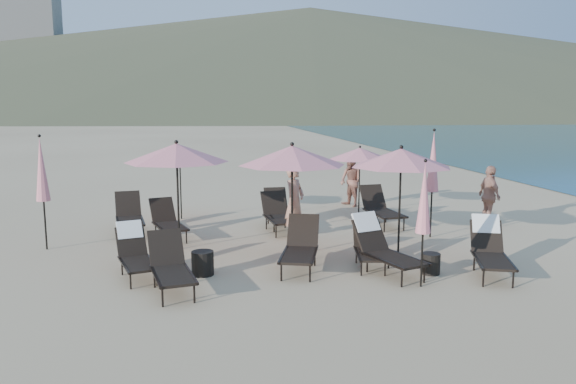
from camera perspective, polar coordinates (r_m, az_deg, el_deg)
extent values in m
plane|color=#D6BA8C|center=(11.34, 8.83, -8.08)|extent=(800.00, 800.00, 0.00)
cone|color=brown|center=(317.63, 2.23, 13.33)|extent=(690.00, 690.00, 55.00)
cone|color=brown|center=(391.64, 20.57, 10.27)|extent=(280.00, 280.00, 32.00)
cube|color=beige|center=(264.63, -24.55, 12.67)|extent=(22.00, 18.00, 48.00)
cube|color=beige|center=(323.36, -17.10, 11.36)|extent=(18.00, 16.00, 38.00)
cube|color=black|center=(11.01, -14.93, -7.09)|extent=(0.84, 1.20, 0.05)
cube|color=black|center=(11.64, -15.64, -4.88)|extent=(0.66, 0.55, 0.56)
cylinder|color=black|center=(10.59, -15.70, -8.69)|extent=(0.03, 0.03, 0.31)
cylinder|color=black|center=(11.48, -16.51, -7.35)|extent=(0.03, 0.03, 0.31)
cylinder|color=black|center=(10.67, -13.17, -8.45)|extent=(0.03, 0.03, 0.31)
cylinder|color=black|center=(11.55, -14.17, -7.14)|extent=(0.03, 0.03, 0.31)
cube|color=black|center=(11.01, -16.38, -7.10)|extent=(0.37, 1.19, 0.04)
cube|color=black|center=(11.10, -13.58, -6.86)|extent=(0.37, 1.19, 0.04)
cube|color=white|center=(11.72, -15.80, -3.71)|extent=(0.54, 0.38, 0.34)
cube|color=black|center=(10.03, -11.57, -8.33)|extent=(0.85, 1.31, 0.05)
cube|color=black|center=(10.73, -12.29, -5.56)|extent=(0.70, 0.57, 0.63)
cylinder|color=black|center=(9.58, -12.63, -10.35)|extent=(0.04, 0.04, 0.34)
cylinder|color=black|center=(10.56, -13.41, -8.54)|extent=(0.04, 0.04, 0.34)
cylinder|color=black|center=(9.66, -9.50, -10.10)|extent=(0.04, 0.04, 0.34)
cylinder|color=black|center=(10.63, -10.57, -8.33)|extent=(0.04, 0.04, 0.34)
cube|color=black|center=(10.04, -13.34, -8.32)|extent=(0.30, 1.35, 0.04)
cube|color=black|center=(10.12, -9.90, -8.06)|extent=(0.30, 1.35, 0.04)
cube|color=black|center=(11.06, 1.09, -6.46)|extent=(0.98, 1.38, 0.05)
cube|color=black|center=(11.80, 1.55, -3.94)|extent=(0.75, 0.64, 0.64)
cylinder|color=black|center=(10.65, -0.69, -8.12)|extent=(0.04, 0.04, 0.35)
cylinder|color=black|center=(11.67, 0.06, -6.58)|extent=(0.04, 0.04, 0.35)
cylinder|color=black|center=(10.59, 2.25, -8.22)|extent=(0.04, 0.04, 0.35)
cylinder|color=black|center=(11.62, 2.73, -6.67)|extent=(0.04, 0.04, 0.35)
cube|color=black|center=(11.14, -0.48, -6.28)|extent=(0.45, 1.36, 0.04)
cube|color=black|center=(11.08, 2.74, -6.38)|extent=(0.45, 1.36, 0.04)
cube|color=black|center=(11.46, 8.37, -6.30)|extent=(0.72, 1.13, 0.04)
cube|color=black|center=(12.08, 7.95, -4.23)|extent=(0.61, 0.49, 0.54)
cylinder|color=black|center=(11.05, 7.47, -7.70)|extent=(0.03, 0.03, 0.30)
cylinder|color=black|center=(11.92, 6.95, -6.46)|extent=(0.03, 0.03, 0.30)
cylinder|color=black|center=(11.11, 9.83, -7.66)|extent=(0.03, 0.03, 0.30)
cylinder|color=black|center=(11.98, 9.14, -6.43)|extent=(0.03, 0.03, 0.30)
cube|color=black|center=(11.46, 7.02, -6.21)|extent=(0.24, 1.18, 0.04)
cube|color=black|center=(11.53, 9.65, -6.18)|extent=(0.24, 1.18, 0.04)
cube|color=black|center=(11.00, 10.88, -6.73)|extent=(1.00, 1.37, 0.05)
cube|color=black|center=(11.56, 8.34, -4.35)|extent=(0.75, 0.65, 0.64)
cylinder|color=black|center=(10.51, 11.49, -8.55)|extent=(0.04, 0.04, 0.35)
cylinder|color=black|center=(11.31, 8.05, -7.20)|extent=(0.04, 0.04, 0.35)
cylinder|color=black|center=(10.85, 13.68, -8.07)|extent=(0.04, 0.04, 0.35)
cylinder|color=black|center=(11.62, 10.19, -6.81)|extent=(0.04, 0.04, 0.35)
cube|color=black|center=(10.85, 9.44, -6.85)|extent=(0.49, 1.33, 0.04)
cube|color=black|center=(11.23, 11.95, -6.39)|extent=(0.49, 1.33, 0.04)
cube|color=white|center=(11.62, 7.93, -3.04)|extent=(0.62, 0.45, 0.38)
cube|color=black|center=(11.40, 20.14, -6.64)|extent=(0.97, 1.33, 0.05)
cube|color=black|center=(12.09, 19.51, -4.29)|extent=(0.73, 0.62, 0.61)
cylinder|color=black|center=(10.93, 19.23, -8.23)|extent=(0.04, 0.04, 0.34)
cylinder|color=black|center=(11.90, 18.39, -6.79)|extent=(0.04, 0.04, 0.34)
cylinder|color=black|center=(11.03, 21.90, -8.22)|extent=(0.04, 0.04, 0.34)
cylinder|color=black|center=(11.99, 20.85, -6.80)|extent=(0.04, 0.04, 0.34)
cube|color=black|center=(11.39, 18.61, -6.51)|extent=(0.47, 1.28, 0.04)
cube|color=black|center=(11.50, 21.56, -6.52)|extent=(0.47, 1.28, 0.04)
cube|color=white|center=(12.18, 19.45, -3.06)|extent=(0.60, 0.44, 0.37)
cube|color=black|center=(14.74, -15.75, -2.89)|extent=(0.83, 1.33, 0.05)
cube|color=black|center=(15.51, -15.95, -1.17)|extent=(0.71, 0.57, 0.64)
cylinder|color=black|center=(14.27, -16.69, -4.09)|extent=(0.04, 0.04, 0.35)
cylinder|color=black|center=(15.31, -16.83, -3.22)|extent=(0.04, 0.04, 0.35)
cylinder|color=black|center=(14.29, -14.52, -3.97)|extent=(0.04, 0.04, 0.35)
cylinder|color=black|center=(15.33, -14.81, -3.11)|extent=(0.04, 0.04, 0.35)
cube|color=black|center=(14.78, -16.96, -2.87)|extent=(0.26, 1.39, 0.04)
cube|color=black|center=(14.81, -14.55, -2.74)|extent=(0.26, 1.39, 0.04)
cube|color=black|center=(13.99, -11.84, -3.48)|extent=(0.91, 1.28, 0.05)
cube|color=black|center=(14.67, -12.64, -1.79)|extent=(0.70, 0.59, 0.60)
cylinder|color=black|center=(13.51, -12.33, -4.69)|extent=(0.03, 0.03, 0.33)
cylinder|color=black|center=(14.46, -13.29, -3.83)|extent=(0.03, 0.03, 0.33)
cylinder|color=black|center=(13.64, -10.28, -4.50)|extent=(0.03, 0.03, 0.33)
cylinder|color=black|center=(14.57, -11.37, -3.66)|extent=(0.03, 0.03, 0.33)
cube|color=black|center=(13.97, -13.04, -3.50)|extent=(0.42, 1.26, 0.04)
cube|color=black|center=(14.10, -10.75, -3.30)|extent=(0.42, 1.26, 0.04)
cube|color=black|center=(15.09, -0.76, -2.33)|extent=(0.65, 1.22, 0.05)
cube|color=black|center=(15.82, -1.27, -0.71)|extent=(0.63, 0.47, 0.62)
cylinder|color=black|center=(14.60, -1.42, -3.44)|extent=(0.04, 0.04, 0.34)
cylinder|color=black|center=(15.60, -2.04, -2.63)|extent=(0.04, 0.04, 0.34)
cylinder|color=black|center=(14.69, 0.58, -3.36)|extent=(0.04, 0.04, 0.34)
cylinder|color=black|center=(15.68, -0.16, -2.56)|extent=(0.04, 0.04, 0.34)
cube|color=black|center=(15.09, -1.92, -2.29)|extent=(0.07, 1.35, 0.04)
cube|color=black|center=(15.19, 0.33, -2.21)|extent=(0.07, 1.35, 0.04)
cube|color=black|center=(14.46, -0.73, -2.83)|extent=(0.75, 1.26, 0.05)
cube|color=black|center=(15.17, -1.52, -1.14)|extent=(0.67, 0.52, 0.62)
cylinder|color=black|center=(13.96, -1.23, -4.01)|extent=(0.04, 0.04, 0.34)
cylinder|color=black|center=(14.94, -2.22, -3.16)|extent=(0.04, 0.04, 0.34)
cylinder|color=black|center=(14.10, 0.82, -3.89)|extent=(0.04, 0.04, 0.34)
cylinder|color=black|center=(15.06, -0.29, -3.05)|extent=(0.04, 0.04, 0.34)
cube|color=black|center=(14.43, -1.93, -2.82)|extent=(0.19, 1.35, 0.04)
cube|color=black|center=(14.58, 0.36, -2.69)|extent=(0.19, 1.35, 0.04)
cube|color=black|center=(15.34, 9.88, -2.18)|extent=(0.79, 1.35, 0.05)
cube|color=black|center=(16.06, 8.60, -0.50)|extent=(0.71, 0.55, 0.66)
cylinder|color=black|center=(14.79, 9.76, -3.36)|extent=(0.04, 0.04, 0.36)
cylinder|color=black|center=(15.77, 8.07, -2.54)|extent=(0.04, 0.04, 0.36)
cylinder|color=black|center=(15.03, 11.69, -3.22)|extent=(0.04, 0.04, 0.36)
cylinder|color=black|center=(16.00, 9.90, -2.42)|extent=(0.04, 0.04, 0.36)
cube|color=black|center=(15.26, 8.70, -2.17)|extent=(0.19, 1.45, 0.04)
cube|color=black|center=(15.52, 10.87, -2.03)|extent=(0.19, 1.45, 0.04)
cylinder|color=black|center=(12.95, -11.11, -0.72)|extent=(0.05, 0.05, 2.33)
cone|color=pink|center=(12.82, -11.25, 3.93)|extent=(2.33, 2.33, 0.42)
sphere|color=black|center=(12.80, -11.28, 5.01)|extent=(0.09, 0.09, 0.09)
cylinder|color=black|center=(12.15, 0.41, -1.20)|extent=(0.05, 0.05, 2.32)
cone|color=pink|center=(12.01, 0.42, 3.73)|extent=(2.32, 2.32, 0.42)
sphere|color=black|center=(11.99, 0.42, 4.89)|extent=(0.09, 0.09, 0.09)
cylinder|color=black|center=(12.69, 11.28, -1.13)|extent=(0.05, 0.05, 2.24)
cone|color=pink|center=(12.56, 11.42, 3.43)|extent=(2.24, 2.24, 0.41)
sphere|color=black|center=(12.54, 11.45, 4.49)|extent=(0.09, 0.09, 0.09)
cylinder|color=black|center=(16.42, -10.86, 0.47)|extent=(0.04, 0.04, 1.85)
cone|color=pink|center=(16.32, -10.94, 3.37)|extent=(1.85, 1.85, 0.33)
sphere|color=black|center=(16.30, -10.96, 4.05)|extent=(0.07, 0.07, 0.07)
cylinder|color=black|center=(17.00, 7.25, 0.97)|extent=(0.04, 0.04, 1.92)
cone|color=pink|center=(16.90, 7.31, 3.90)|extent=(1.92, 1.92, 0.35)
sphere|color=black|center=(16.89, 7.33, 4.58)|extent=(0.07, 0.07, 0.07)
cylinder|color=black|center=(10.53, 13.43, -6.73)|extent=(0.04, 0.04, 1.00)
cone|color=pink|center=(10.28, 13.66, -0.59)|extent=(0.27, 0.27, 1.28)
sphere|color=black|center=(10.19, 13.80, 3.11)|extent=(0.06, 0.06, 0.06)
cylinder|color=black|center=(14.41, 14.32, -2.21)|extent=(0.04, 0.04, 1.16)
cone|color=pink|center=(14.22, 14.52, 3.01)|extent=(0.32, 0.32, 1.48)
sphere|color=black|center=(14.16, 14.65, 6.12)|extent=(0.07, 0.07, 0.07)
cylinder|color=black|center=(13.95, -23.43, -3.11)|extent=(0.04, 0.04, 1.13)
cone|color=pink|center=(13.76, -23.76, 2.12)|extent=(0.31, 0.31, 1.44)
sphere|color=black|center=(13.70, -23.96, 5.23)|extent=(0.07, 0.07, 0.07)
cylinder|color=black|center=(11.12, -8.66, -7.15)|extent=(0.44, 0.44, 0.47)
cylinder|color=black|center=(11.42, 14.30, -7.06)|extent=(0.37, 0.37, 0.41)
imported|color=tan|center=(13.82, 0.67, -0.99)|extent=(0.76, 0.79, 1.83)
imported|color=#8E5A49|center=(18.27, 6.40, 1.13)|extent=(0.90, 0.99, 1.66)
imported|color=tan|center=(16.14, 19.79, -0.39)|extent=(0.42, 0.98, 1.66)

